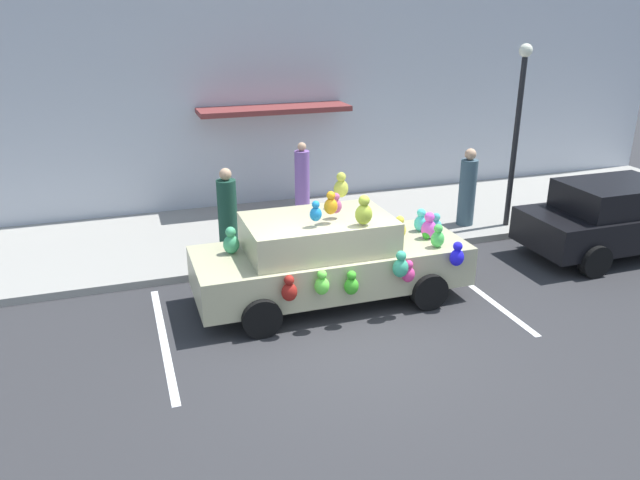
# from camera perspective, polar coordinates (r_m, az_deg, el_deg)

# --- Properties ---
(ground_plane) EXTENTS (60.00, 60.00, 0.00)m
(ground_plane) POSITION_cam_1_polar(r_m,az_deg,el_deg) (9.60, 3.46, -9.36)
(ground_plane) COLOR #2D2D30
(sidewalk) EXTENTS (24.00, 4.00, 0.15)m
(sidewalk) POSITION_cam_1_polar(r_m,az_deg,el_deg) (13.89, -4.25, 0.86)
(sidewalk) COLOR gray
(sidewalk) RESTS_ON ground
(storefront_building) EXTENTS (24.00, 1.25, 6.40)m
(storefront_building) POSITION_cam_1_polar(r_m,az_deg,el_deg) (15.22, -6.68, 14.65)
(storefront_building) COLOR #B2B7C1
(storefront_building) RESTS_ON ground
(parking_stripe_front) EXTENTS (0.12, 3.60, 0.01)m
(parking_stripe_front) POSITION_cam_1_polar(r_m,az_deg,el_deg) (11.56, 14.33, -4.48)
(parking_stripe_front) COLOR silver
(parking_stripe_front) RESTS_ON ground
(parking_stripe_rear) EXTENTS (0.12, 3.60, 0.01)m
(parking_stripe_rear) POSITION_cam_1_polar(r_m,az_deg,el_deg) (9.92, -14.37, -8.96)
(parking_stripe_rear) COLOR silver
(parking_stripe_rear) RESTS_ON ground
(plush_covered_car) EXTENTS (4.70, 2.05, 2.18)m
(plush_covered_car) POSITION_cam_1_polar(r_m,az_deg,el_deg) (10.50, 0.91, -1.62)
(plush_covered_car) COLOR #B3AE86
(plush_covered_car) RESTS_ON ground
(parked_sedan_behind) EXTENTS (4.05, 1.88, 1.54)m
(parked_sedan_behind) POSITION_cam_1_polar(r_m,az_deg,el_deg) (13.92, 25.96, 1.88)
(parked_sedan_behind) COLOR black
(parked_sedan_behind) RESTS_ON ground
(teddy_bear_on_sidewalk) EXTENTS (0.39, 0.33, 0.75)m
(teddy_bear_on_sidewalk) POSITION_cam_1_polar(r_m,az_deg,el_deg) (13.16, 1.77, 1.70)
(teddy_bear_on_sidewalk) COLOR brown
(teddy_bear_on_sidewalk) RESTS_ON sidewalk
(street_lamp_post) EXTENTS (0.28, 0.28, 3.97)m
(street_lamp_post) POSITION_cam_1_polar(r_m,az_deg,el_deg) (14.07, 17.96, 10.72)
(street_lamp_post) COLOR black
(street_lamp_post) RESTS_ON sidewalk
(pedestrian_near_shopfront) EXTENTS (0.34, 0.34, 1.81)m
(pedestrian_near_shopfront) POSITION_cam_1_polar(r_m,az_deg,el_deg) (14.23, -1.67, 5.28)
(pedestrian_near_shopfront) COLOR #7D57A4
(pedestrian_near_shopfront) RESTS_ON sidewalk
(pedestrian_walking_past) EXTENTS (0.38, 0.38, 1.76)m
(pedestrian_walking_past) POSITION_cam_1_polar(r_m,az_deg,el_deg) (14.21, 13.56, 4.57)
(pedestrian_walking_past) COLOR #3D5664
(pedestrian_walking_past) RESTS_ON sidewalk
(pedestrian_by_lamp) EXTENTS (0.39, 0.39, 1.74)m
(pedestrian_by_lamp) POSITION_cam_1_polar(r_m,az_deg,el_deg) (12.38, -8.61, 2.42)
(pedestrian_by_lamp) COLOR #194132
(pedestrian_by_lamp) RESTS_ON sidewalk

